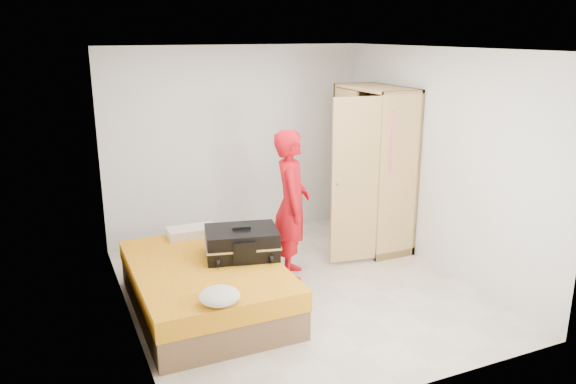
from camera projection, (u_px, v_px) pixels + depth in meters
name	position (u px, v px, depth m)	size (l,w,h in m)	color
room	(299.00, 176.00, 5.88)	(4.00, 4.02, 2.60)	beige
bed	(206.00, 286.00, 5.74)	(1.42, 2.02, 0.50)	brown
wardrobe	(372.00, 172.00, 7.29)	(1.17, 1.20, 2.10)	tan
person	(292.00, 205.00, 6.37)	(0.63, 0.41, 1.73)	red
suitcase	(242.00, 243.00, 5.84)	(0.86, 0.70, 0.32)	black
round_cushion	(219.00, 296.00, 4.83)	(0.36, 0.36, 0.14)	beige
pillow	(192.00, 232.00, 6.44)	(0.56, 0.28, 0.10)	beige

